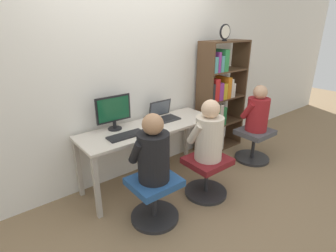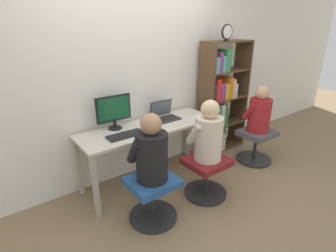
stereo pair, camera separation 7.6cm
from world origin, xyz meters
The scene contains 15 objects.
ground_plane centered at (0.00, 0.00, 0.00)m, with size 14.00×14.00×0.00m, color #846B4C.
wall_back centered at (0.00, 0.64, 1.30)m, with size 10.00×0.05×2.60m.
desk centered at (0.00, 0.29, 0.65)m, with size 1.72×0.57×0.74m.
desktop_monitor centered at (-0.37, 0.45, 0.95)m, with size 0.42×0.16×0.39m.
laptop centered at (0.29, 0.38, 0.79)m, with size 0.33×0.26×0.23m.
keyboard centered at (-0.38, 0.19, 0.75)m, with size 0.41×0.16×0.03m.
computer_mouse_by_keyboard centered at (-0.10, 0.22, 0.76)m, with size 0.06×0.09×0.03m.
office_chair_left centered at (-0.38, -0.33, 0.27)m, with size 0.50×0.50×0.47m.
office_chair_right centered at (0.34, -0.36, 0.27)m, with size 0.50×0.50×0.47m.
person_at_monitor centered at (-0.38, -0.32, 0.76)m, with size 0.37×0.33×0.67m.
person_at_laptop centered at (0.34, -0.35, 0.76)m, with size 0.37×0.33×0.68m.
bookshelf centered at (1.31, 0.38, 0.81)m, with size 0.79×0.32×1.66m.
desk_clock centered at (1.26, 0.31, 1.77)m, with size 0.20×0.03×0.22m.
office_chair_side centered at (1.49, -0.19, 0.27)m, with size 0.50×0.50×0.47m.
person_near_shelf centered at (1.49, -0.19, 0.75)m, with size 0.37×0.32×0.65m.
Camera 2 is at (-1.57, -2.17, 1.88)m, focal length 28.00 mm.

